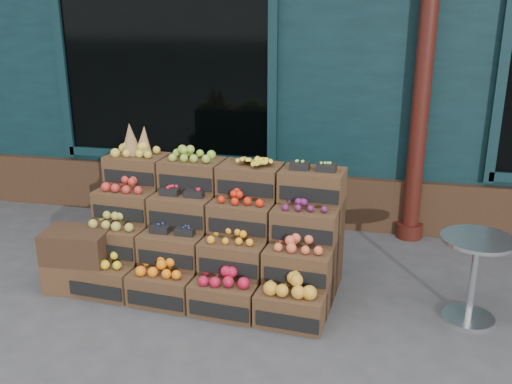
# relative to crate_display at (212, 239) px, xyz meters

# --- Properties ---
(ground) EXTENTS (60.00, 60.00, 0.00)m
(ground) POSITION_rel_crate_display_xyz_m (0.57, -0.55, -0.43)
(ground) COLOR #39393B
(ground) RESTS_ON ground
(shop_facade) EXTENTS (12.00, 6.24, 4.80)m
(shop_facade) POSITION_rel_crate_display_xyz_m (0.57, 4.56, 1.97)
(shop_facade) COLOR black
(shop_facade) RESTS_ON ground
(crate_display) EXTENTS (2.29, 1.24, 1.39)m
(crate_display) POSITION_rel_crate_display_xyz_m (0.00, 0.00, 0.00)
(crate_display) COLOR #422B1A
(crate_display) RESTS_ON ground
(spare_crates) EXTENTS (0.58, 0.43, 0.55)m
(spare_crates) POSITION_rel_crate_display_xyz_m (-1.12, -0.37, -0.15)
(spare_crates) COLOR #422B1A
(spare_crates) RESTS_ON ground
(bistro_table) EXTENTS (0.57, 0.57, 0.71)m
(bistro_table) POSITION_rel_crate_display_xyz_m (2.20, -0.15, 0.02)
(bistro_table) COLOR silver
(bistro_table) RESTS_ON ground
(shopkeeper) EXTENTS (0.74, 0.49, 2.00)m
(shopkeeper) POSITION_rel_crate_display_xyz_m (-1.38, 2.08, 0.57)
(shopkeeper) COLOR #195A25
(shopkeeper) RESTS_ON ground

